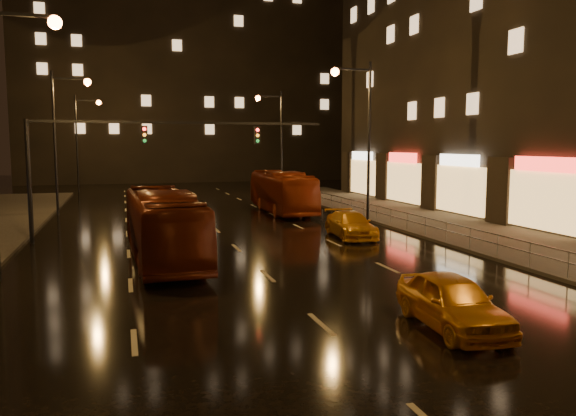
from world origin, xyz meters
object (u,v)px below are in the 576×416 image
at_px(taxi_near, 453,302).
at_px(bus_red, 163,225).
at_px(bus_curb, 282,192).
at_px(taxi_far, 351,225).

bearing_deg(taxi_near, bus_red, 125.13).
distance_m(bus_red, taxi_near, 13.40).
height_order(bus_curb, taxi_near, bus_curb).
xyz_separation_m(bus_red, bus_curb, (9.55, 15.02, 0.01)).
height_order(bus_red, taxi_far, bus_red).
distance_m(bus_red, taxi_far, 10.62).
relative_size(bus_red, bus_curb, 1.00).
bearing_deg(taxi_near, taxi_far, 82.08).
xyz_separation_m(taxi_near, taxi_far, (3.24, 14.77, -0.06)).
bearing_deg(taxi_far, bus_curb, 96.76).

